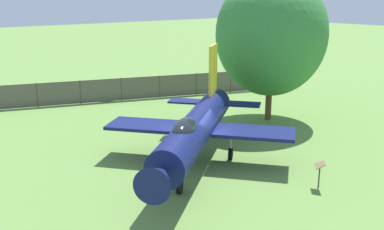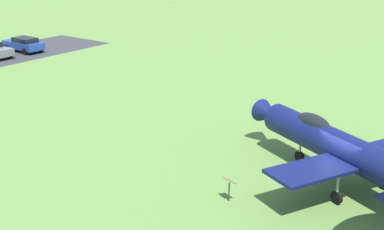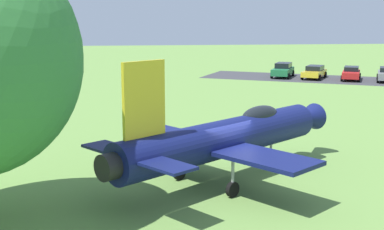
{
  "view_description": "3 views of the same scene",
  "coord_description": "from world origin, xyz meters",
  "views": [
    {
      "loc": [
        -12.91,
        -15.47,
        7.88
      ],
      "look_at": [
        -0.52,
        -0.29,
        2.62
      ],
      "focal_mm": 42.21,
      "sensor_mm": 36.0,
      "label": 1
    },
    {
      "loc": [
        23.47,
        -3.48,
        11.43
      ],
      "look_at": [
        -4.86,
        -8.09,
        1.5
      ],
      "focal_mm": 49.37,
      "sensor_mm": 36.0,
      "label": 2
    },
    {
      "loc": [
        3.67,
        20.23,
        6.78
      ],
      "look_at": [
        1.3,
        0.11,
        2.88
      ],
      "focal_mm": 48.43,
      "sensor_mm": 36.0,
      "label": 3
    }
  ],
  "objects": [
    {
      "name": "info_plaque",
      "position": [
        2.3,
        -5.25,
        0.85
      ],
      "size": [
        0.71,
        0.7,
        1.14
      ],
      "color": "#333333",
      "rests_on": "ground_plane"
    },
    {
      "name": "ground_plane",
      "position": [
        0.0,
        0.0,
        0.0
      ],
      "size": [
        200.0,
        200.0,
        0.0
      ],
      "primitive_type": "plane",
      "color": "#668E42"
    },
    {
      "name": "display_jet",
      "position": [
        -0.27,
        -0.21,
        1.89
      ],
      "size": [
        11.39,
        9.86,
        5.27
      ],
      "rotation": [
        0.0,
        0.0,
        3.8
      ],
      "color": "#111951",
      "rests_on": "ground_plane"
    },
    {
      "name": "parked_car_blue",
      "position": [
        -25.97,
        -28.84,
        0.77
      ],
      "size": [
        3.89,
        5.0,
        1.46
      ],
      "rotation": [
        0.0,
        0.0,
        4.21
      ],
      "color": "#23429E",
      "rests_on": "ground_plane"
    }
  ]
}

